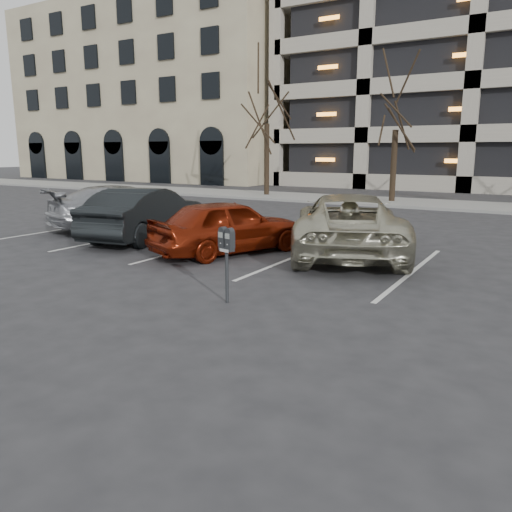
# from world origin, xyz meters

# --- Properties ---
(ground) EXTENTS (140.00, 140.00, 0.00)m
(ground) POSITION_xyz_m (0.00, 0.00, 0.00)
(ground) COLOR #28282B
(ground) RESTS_ON ground
(sidewalk) EXTENTS (80.00, 4.00, 0.12)m
(sidewalk) POSITION_xyz_m (0.00, 16.00, 0.06)
(sidewalk) COLOR gray
(sidewalk) RESTS_ON ground
(stall_lines) EXTENTS (16.90, 5.20, 0.00)m
(stall_lines) POSITION_xyz_m (-1.40, 2.30, 0.01)
(stall_lines) COLOR silver
(stall_lines) RESTS_ON ground
(office_building) EXTENTS (26.00, 16.20, 15.00)m
(office_building) POSITION_xyz_m (-28.00, 29.92, 7.49)
(office_building) COLOR tan
(office_building) RESTS_ON ground
(tree_a) EXTENTS (3.84, 3.84, 8.73)m
(tree_a) POSITION_xyz_m (-10.00, 16.00, 6.31)
(tree_a) COLOR black
(tree_a) RESTS_ON ground
(tree_b) EXTENTS (3.39, 3.39, 7.70)m
(tree_b) POSITION_xyz_m (-3.00, 16.00, 5.56)
(tree_b) COLOR black
(tree_b) RESTS_ON ground
(parking_meter) EXTENTS (0.34, 0.20, 1.25)m
(parking_meter) POSITION_xyz_m (-0.73, -1.50, 0.96)
(parking_meter) COLOR black
(parking_meter) RESTS_ON ground
(suv_silver) EXTENTS (4.40, 5.93, 1.50)m
(suv_silver) POSITION_xyz_m (-0.46, 3.34, 0.75)
(suv_silver) COLOR beige
(suv_silver) RESTS_ON ground
(car_red) EXTENTS (2.99, 4.28, 1.35)m
(car_red) POSITION_xyz_m (-3.04, 1.95, 0.68)
(car_red) COLOR maroon
(car_red) RESTS_ON ground
(car_dark) EXTENTS (2.37, 4.70, 1.48)m
(car_dark) POSITION_xyz_m (-6.23, 2.43, 0.74)
(car_dark) COLOR black
(car_dark) RESTS_ON ground
(car_silver) EXTENTS (3.64, 5.23, 1.41)m
(car_silver) POSITION_xyz_m (-8.23, 3.60, 0.70)
(car_silver) COLOR #9DA0A5
(car_silver) RESTS_ON ground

